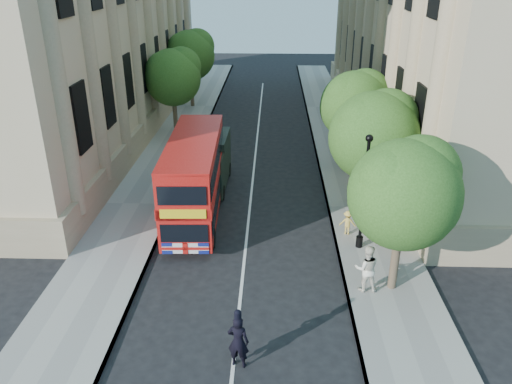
# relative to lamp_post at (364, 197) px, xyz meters

# --- Properties ---
(ground) EXTENTS (120.00, 120.00, 0.00)m
(ground) POSITION_rel_lamp_post_xyz_m (-5.00, -6.00, -2.51)
(ground) COLOR black
(ground) RESTS_ON ground
(pavement_right) EXTENTS (3.50, 80.00, 0.12)m
(pavement_right) POSITION_rel_lamp_post_xyz_m (0.75, 4.00, -2.45)
(pavement_right) COLOR gray
(pavement_right) RESTS_ON ground
(pavement_left) EXTENTS (3.50, 80.00, 0.12)m
(pavement_left) POSITION_rel_lamp_post_xyz_m (-10.75, 4.00, -2.45)
(pavement_left) COLOR gray
(pavement_left) RESTS_ON ground
(building_right) EXTENTS (12.00, 38.00, 18.00)m
(building_right) POSITION_rel_lamp_post_xyz_m (8.80, 18.00, 6.49)
(building_right) COLOR tan
(building_right) RESTS_ON ground
(building_left) EXTENTS (12.00, 38.00, 18.00)m
(building_left) POSITION_rel_lamp_post_xyz_m (-18.80, 18.00, 6.49)
(building_left) COLOR tan
(building_left) RESTS_ON ground
(tree_right_near) EXTENTS (4.00, 4.00, 6.08)m
(tree_right_near) POSITION_rel_lamp_post_xyz_m (0.84, -2.97, 1.74)
(tree_right_near) COLOR #473828
(tree_right_near) RESTS_ON ground
(tree_right_mid) EXTENTS (4.20, 4.20, 6.37)m
(tree_right_mid) POSITION_rel_lamp_post_xyz_m (0.84, 3.03, 1.93)
(tree_right_mid) COLOR #473828
(tree_right_mid) RESTS_ON ground
(tree_right_far) EXTENTS (4.00, 4.00, 6.15)m
(tree_right_far) POSITION_rel_lamp_post_xyz_m (0.84, 9.03, 1.80)
(tree_right_far) COLOR #473828
(tree_right_far) RESTS_ON ground
(tree_left_far) EXTENTS (4.00, 4.00, 6.30)m
(tree_left_far) POSITION_rel_lamp_post_xyz_m (-10.96, 16.03, 1.93)
(tree_left_far) COLOR #473828
(tree_left_far) RESTS_ON ground
(tree_left_back) EXTENTS (4.20, 4.20, 6.65)m
(tree_left_back) POSITION_rel_lamp_post_xyz_m (-10.96, 24.03, 2.20)
(tree_left_back) COLOR #473828
(tree_left_back) RESTS_ON ground
(lamp_post) EXTENTS (0.32, 0.32, 5.16)m
(lamp_post) POSITION_rel_lamp_post_xyz_m (0.00, 0.00, 0.00)
(lamp_post) COLOR black
(lamp_post) RESTS_ON pavement_right
(double_decker_bus) EXTENTS (2.58, 8.60, 3.93)m
(double_decker_bus) POSITION_rel_lamp_post_xyz_m (-7.60, 2.91, -0.34)
(double_decker_bus) COLOR #B1100C
(double_decker_bus) RESTS_ON ground
(box_van) EXTENTS (2.12, 5.01, 2.84)m
(box_van) POSITION_rel_lamp_post_xyz_m (-7.41, 6.49, -1.12)
(box_van) COLOR black
(box_van) RESTS_ON ground
(police_constable) EXTENTS (0.75, 0.57, 1.85)m
(police_constable) POSITION_rel_lamp_post_xyz_m (-4.83, -7.21, -1.59)
(police_constable) COLOR black
(police_constable) RESTS_ON ground
(woman_pedestrian) EXTENTS (0.93, 0.74, 1.89)m
(woman_pedestrian) POSITION_rel_lamp_post_xyz_m (-0.28, -3.22, -1.44)
(woman_pedestrian) COLOR silver
(woman_pedestrian) RESTS_ON pavement_right
(child_a) EXTENTS (0.72, 0.60, 1.16)m
(child_a) POSITION_rel_lamp_post_xyz_m (1.56, -0.23, -1.81)
(child_a) COLOR orange
(child_a) RESTS_ON pavement_right
(child_b) EXTENTS (0.81, 0.54, 1.16)m
(child_b) POSITION_rel_lamp_post_xyz_m (-0.38, 1.16, -1.81)
(child_b) COLOR #DFBB4C
(child_b) RESTS_ON pavement_right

